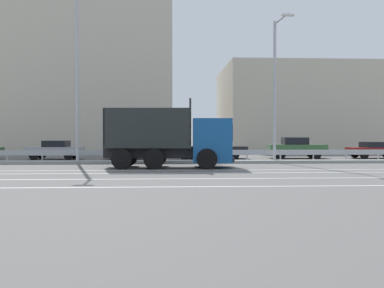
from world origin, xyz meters
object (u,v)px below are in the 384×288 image
Objects in this scene: dump_truck at (185,143)px; street_lamp_1 at (77,65)px; median_road_sign at (207,143)px; parked_car_3 at (132,149)px; parked_car_6 at (375,150)px; parked_car_2 at (55,150)px; parked_car_5 at (296,148)px; street_lamp_2 at (276,83)px; parked_car_4 at (213,149)px.

street_lamp_1 is at bearing -115.76° from dump_truck.
median_road_sign reaches higher than parked_car_3.
parked_car_2 is at bearing -90.75° from parked_car_6.
dump_truck is 12.08m from parked_car_2.
parked_car_5 reaches higher than parked_car_3.
parked_car_2 is at bearing -94.24° from parked_car_3.
parked_car_5 is at bearing 61.80° from street_lamp_2.
street_lamp_2 is at bearing 124.02° from dump_truck.
street_lamp_2 reaches higher than dump_truck.
parked_car_2 is 0.80× the size of parked_car_4.
street_lamp_2 is at bearing -104.84° from parked_car_2.
median_road_sign reaches higher than parked_car_2.
median_road_sign is 0.21× the size of street_lamp_1.
parked_car_3 reaches higher than parked_car_6.
parked_car_3 is at bearing 57.85° from street_lamp_1.
parked_car_2 is at bearing -85.30° from parked_car_5.
parked_car_4 reaches higher than parked_car_6.
parked_car_2 is (-10.25, 4.78, -0.54)m from median_road_sign.
parked_car_6 is at bearing -85.94° from parked_car_2.
median_road_sign is 5.13m from parked_car_4.
parked_car_6 is (12.84, 4.96, -0.58)m from median_road_sign.
street_lamp_2 is (11.98, -0.01, -1.04)m from street_lamp_1.
street_lamp_2 is 2.24× the size of parked_car_3.
dump_truck is 1.71× the size of parked_car_6.
parked_car_4 reaches higher than parked_car_3.
street_lamp_1 reaches higher than parked_car_3.
dump_truck is 8.85m from parked_car_4.
parked_car_4 is 11.97m from parked_car_6.
parked_car_4 is at bearing 80.23° from median_road_sign.
parked_car_5 is at bearing 19.42° from street_lamp_1.
street_lamp_2 reaches higher than median_road_sign.
median_road_sign is 0.59× the size of parked_car_3.
parked_car_4 is at bearing 30.46° from street_lamp_1.
street_lamp_2 is at bearing -0.61° from median_road_sign.
parked_car_6 is (8.62, 5.01, -4.23)m from street_lamp_2.
median_road_sign is at bearing 179.39° from street_lamp_2.
parked_car_2 is at bearing 89.23° from parked_car_4.
parked_car_6 is at bearing -92.43° from parked_car_4.
street_lamp_2 is (4.22, -0.04, 3.64)m from median_road_sign.
parked_car_2 is 17.27m from parked_car_5.
parked_car_3 is at bearing 137.20° from median_road_sign.
parked_car_5 is 5.83m from parked_car_6.
street_lamp_2 is at bearing -24.80° from parked_car_5.
median_road_sign reaches higher than parked_car_5.
median_road_sign reaches higher than parked_car_6.
parked_car_4 is at bearing 167.58° from dump_truck.
parked_car_5 is (11.91, 0.64, 0.05)m from parked_car_3.
parked_car_3 is 17.74m from parked_car_6.
parked_car_2 is (-2.49, 4.82, -5.22)m from street_lamp_1.
dump_truck is 1.72× the size of parked_car_2.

